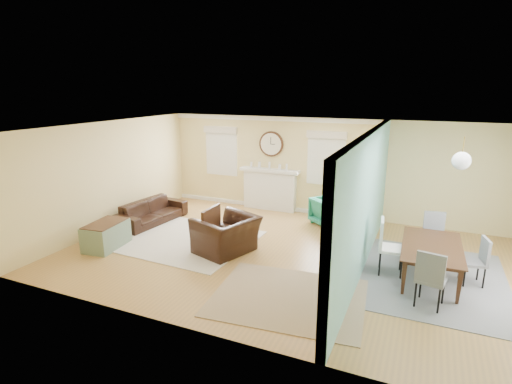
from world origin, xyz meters
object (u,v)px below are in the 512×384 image
Objects in this scene: sofa at (152,212)px; green_chair at (329,211)px; eames_chair at (226,235)px; credenza at (354,224)px; dining_table at (432,262)px.

sofa is 2.58× the size of green_chair.
eames_chair is at bearing 98.33° from green_chair.
sofa is 2.80m from eames_chair.
eames_chair is at bearing -103.68° from sofa.
sofa is at bearing 60.74° from green_chair.
credenza is (4.96, 0.74, 0.12)m from sofa.
credenza is (2.33, 1.68, 0.01)m from eames_chair.
dining_table is (3.96, 0.42, -0.07)m from eames_chair.
eames_chair reaches higher than sofa.
credenza is 2.06m from dining_table.
eames_chair is at bearing 94.91° from dining_table.
eames_chair is 3.98m from dining_table.
eames_chair is 1.57× the size of green_chair.
eames_chair is 2.87m from credenza.
dining_table is (1.63, -1.26, -0.08)m from credenza.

